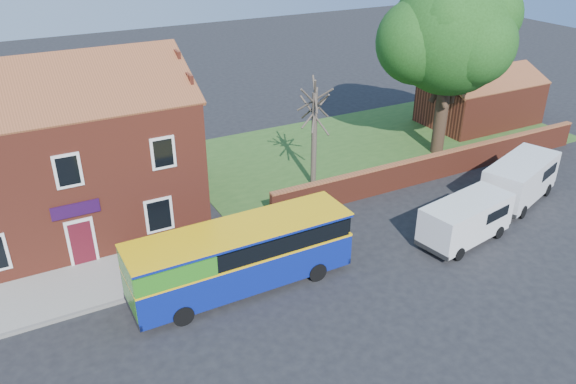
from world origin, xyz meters
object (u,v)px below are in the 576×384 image
van_far (520,179)px  bus (235,256)px  large_tree (450,37)px  van_near (466,219)px

van_far → bus: bearing=161.1°
large_tree → bus: bearing=-156.6°
large_tree → van_far: bearing=-96.1°
van_near → van_far: 5.76m
van_far → large_tree: bearing=64.5°
van_far → large_tree: 9.58m
large_tree → van_near: bearing=-124.6°
bus → van_near: (11.07, -1.58, -0.44)m
van_near → bus: bearing=162.0°
van_near → van_far: bearing=7.5°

